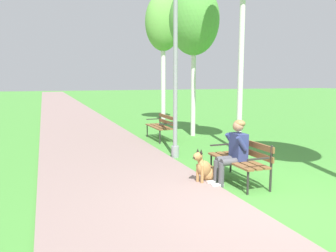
{
  "coord_description": "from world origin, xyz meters",
  "views": [
    {
      "loc": [
        -3.32,
        -4.3,
        2.01
      ],
      "look_at": [
        -0.52,
        3.24,
        0.9
      ],
      "focal_mm": 35.88,
      "sensor_mm": 36.0,
      "label": 1
    }
  ],
  "objects_px": {
    "birch_tree_fourth": "(163,24)",
    "lamp_post_near": "(175,67)",
    "park_bench_mid": "(162,125)",
    "birch_tree_third": "(194,21)",
    "park_bench_near": "(241,157)",
    "dog_shepherd": "(206,170)",
    "person_seated_on_near_bench": "(234,149)"
  },
  "relations": [
    {
      "from": "person_seated_on_near_bench",
      "to": "dog_shepherd",
      "type": "xyz_separation_m",
      "value": [
        -0.45,
        0.26,
        -0.42
      ]
    },
    {
      "from": "park_bench_mid",
      "to": "birch_tree_third",
      "type": "distance_m",
      "value": 3.79
    },
    {
      "from": "person_seated_on_near_bench",
      "to": "lamp_post_near",
      "type": "bearing_deg",
      "value": 95.34
    },
    {
      "from": "person_seated_on_near_bench",
      "to": "birch_tree_third",
      "type": "height_order",
      "value": "birch_tree_third"
    },
    {
      "from": "park_bench_mid",
      "to": "birch_tree_third",
      "type": "xyz_separation_m",
      "value": [
        1.34,
        0.39,
        3.52
      ]
    },
    {
      "from": "park_bench_near",
      "to": "dog_shepherd",
      "type": "bearing_deg",
      "value": 162.05
    },
    {
      "from": "park_bench_mid",
      "to": "birch_tree_fourth",
      "type": "bearing_deg",
      "value": 69.76
    },
    {
      "from": "park_bench_mid",
      "to": "lamp_post_near",
      "type": "xyz_separation_m",
      "value": [
        -0.53,
        -2.58,
        1.81
      ]
    },
    {
      "from": "lamp_post_near",
      "to": "birch_tree_third",
      "type": "xyz_separation_m",
      "value": [
        1.86,
        2.97,
        1.72
      ]
    },
    {
      "from": "park_bench_mid",
      "to": "lamp_post_near",
      "type": "distance_m",
      "value": 3.2
    },
    {
      "from": "person_seated_on_near_bench",
      "to": "birch_tree_third",
      "type": "distance_m",
      "value": 6.6
    },
    {
      "from": "park_bench_mid",
      "to": "dog_shepherd",
      "type": "height_order",
      "value": "park_bench_mid"
    },
    {
      "from": "birch_tree_third",
      "to": "birch_tree_fourth",
      "type": "distance_m",
      "value": 4.22
    },
    {
      "from": "park_bench_near",
      "to": "birch_tree_fourth",
      "type": "relative_size",
      "value": 0.25
    },
    {
      "from": "dog_shepherd",
      "to": "birch_tree_fourth",
      "type": "relative_size",
      "value": 0.13
    },
    {
      "from": "park_bench_mid",
      "to": "birch_tree_third",
      "type": "relative_size",
      "value": 0.28
    },
    {
      "from": "dog_shepherd",
      "to": "birch_tree_third",
      "type": "distance_m",
      "value": 6.75
    },
    {
      "from": "park_bench_near",
      "to": "park_bench_mid",
      "type": "distance_m",
      "value": 5.01
    },
    {
      "from": "person_seated_on_near_bench",
      "to": "birch_tree_fourth",
      "type": "distance_m",
      "value": 10.56
    },
    {
      "from": "person_seated_on_near_bench",
      "to": "birch_tree_fourth",
      "type": "xyz_separation_m",
      "value": [
        1.98,
        9.62,
        3.9
      ]
    },
    {
      "from": "dog_shepherd",
      "to": "lamp_post_near",
      "type": "xyz_separation_m",
      "value": [
        0.22,
        2.22,
        2.06
      ]
    },
    {
      "from": "dog_shepherd",
      "to": "park_bench_near",
      "type": "bearing_deg",
      "value": -17.95
    },
    {
      "from": "park_bench_near",
      "to": "person_seated_on_near_bench",
      "type": "relative_size",
      "value": 1.2
    },
    {
      "from": "person_seated_on_near_bench",
      "to": "park_bench_near",
      "type": "bearing_deg",
      "value": 11.4
    },
    {
      "from": "dog_shepherd",
      "to": "lamp_post_near",
      "type": "height_order",
      "value": "lamp_post_near"
    },
    {
      "from": "dog_shepherd",
      "to": "birch_tree_third",
      "type": "bearing_deg",
      "value": 68.09
    },
    {
      "from": "park_bench_mid",
      "to": "dog_shepherd",
      "type": "distance_m",
      "value": 4.86
    },
    {
      "from": "birch_tree_fourth",
      "to": "lamp_post_near",
      "type": "bearing_deg",
      "value": -107.19
    },
    {
      "from": "park_bench_near",
      "to": "lamp_post_near",
      "type": "bearing_deg",
      "value": 100.23
    },
    {
      "from": "birch_tree_third",
      "to": "park_bench_near",
      "type": "bearing_deg",
      "value": -104.79
    },
    {
      "from": "lamp_post_near",
      "to": "birch_tree_fourth",
      "type": "height_order",
      "value": "birch_tree_fourth"
    },
    {
      "from": "birch_tree_third",
      "to": "dog_shepherd",
      "type": "bearing_deg",
      "value": -111.91
    }
  ]
}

